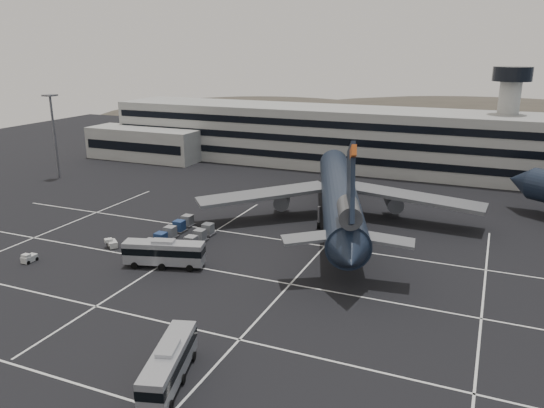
# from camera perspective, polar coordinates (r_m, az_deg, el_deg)

# --- Properties ---
(ground) EXTENTS (260.00, 260.00, 0.00)m
(ground) POSITION_cam_1_polar(r_m,az_deg,el_deg) (67.55, -8.92, -8.14)
(ground) COLOR black
(ground) RESTS_ON ground
(lane_markings) EXTENTS (90.00, 55.62, 0.01)m
(lane_markings) POSITION_cam_1_polar(r_m,az_deg,el_deg) (67.64, -7.91, -8.06)
(lane_markings) COLOR silver
(lane_markings) RESTS_ON ground
(terminal) EXTENTS (125.00, 26.00, 24.00)m
(terminal) POSITION_cam_1_polar(r_m,az_deg,el_deg) (129.78, 6.60, 7.10)
(terminal) COLOR gray
(terminal) RESTS_ON ground
(hills) EXTENTS (352.00, 180.00, 44.00)m
(hills) POSITION_cam_1_polar(r_m,az_deg,el_deg) (225.79, 18.90, 5.44)
(hills) COLOR #38332B
(hills) RESTS_ON ground
(lightpole_left) EXTENTS (2.40, 2.40, 18.28)m
(lightpole_left) POSITION_cam_1_polar(r_m,az_deg,el_deg) (124.78, -22.47, 7.87)
(lightpole_left) COLOR slate
(lightpole_left) RESTS_ON ground
(trijet_main) EXTENTS (44.94, 56.11, 18.08)m
(trijet_main) POSITION_cam_1_polar(r_m,az_deg,el_deg) (85.39, 7.26, 0.97)
(trijet_main) COLOR black
(trijet_main) RESTS_ON ground
(bus_near) EXTENTS (5.13, 10.43, 3.59)m
(bus_near) POSITION_cam_1_polar(r_m,az_deg,el_deg) (48.25, -11.02, -16.44)
(bus_near) COLOR #94969C
(bus_near) RESTS_ON ground
(bus_far) EXTENTS (10.93, 5.36, 3.76)m
(bus_far) POSITION_cam_1_polar(r_m,az_deg,el_deg) (71.42, -11.54, -5.09)
(bus_far) COLOR #94969C
(bus_far) RESTS_ON ground
(tug_a) EXTENTS (1.23, 2.03, 1.29)m
(tug_a) POSITION_cam_1_polar(r_m,az_deg,el_deg) (79.10, -24.69, -5.32)
(tug_a) COLOR #B8B8B3
(tug_a) RESTS_ON ground
(tug_b) EXTENTS (2.43, 2.30, 1.35)m
(tug_b) POSITION_cam_1_polar(r_m,az_deg,el_deg) (80.46, -16.79, -4.09)
(tug_b) COLOR #B8B8B3
(tug_b) RESTS_ON ground
(uld_cluster) EXTENTS (8.12, 14.08, 1.82)m
(uld_cluster) POSITION_cam_1_polar(r_m,az_deg,el_deg) (80.66, -9.72, -3.33)
(uld_cluster) COLOR #2D2D30
(uld_cluster) RESTS_ON ground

